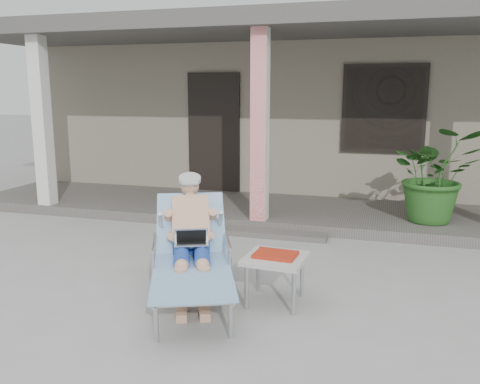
% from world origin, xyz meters
% --- Properties ---
extents(ground, '(60.00, 60.00, 0.00)m').
position_xyz_m(ground, '(0.00, 0.00, 0.00)').
color(ground, '#9E9E99').
rests_on(ground, ground).
extents(house, '(10.40, 5.40, 3.30)m').
position_xyz_m(house, '(0.00, 6.50, 1.67)').
color(house, gray).
rests_on(house, ground).
extents(porch_deck, '(10.00, 2.00, 0.15)m').
position_xyz_m(porch_deck, '(0.00, 3.00, 0.07)').
color(porch_deck, '#605B56').
rests_on(porch_deck, ground).
extents(porch_overhang, '(10.00, 2.30, 2.85)m').
position_xyz_m(porch_overhang, '(0.00, 2.95, 2.79)').
color(porch_overhang, silver).
rests_on(porch_overhang, porch_deck).
extents(porch_step, '(2.00, 0.30, 0.07)m').
position_xyz_m(porch_step, '(0.00, 1.85, 0.04)').
color(porch_step, '#605B56').
rests_on(porch_step, ground).
extents(lounger, '(1.29, 1.87, 1.18)m').
position_xyz_m(lounger, '(-0.03, -0.36, 0.73)').
color(lounger, '#B7B7BC').
rests_on(lounger, ground).
extents(side_table, '(0.58, 0.58, 0.48)m').
position_xyz_m(side_table, '(0.76, -0.27, 0.41)').
color(side_table, '#B5B5B0').
rests_on(side_table, ground).
extents(potted_palm, '(1.34, 1.21, 1.32)m').
position_xyz_m(potted_palm, '(2.35, 2.72, 0.81)').
color(potted_palm, '#26591E').
rests_on(potted_palm, porch_deck).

